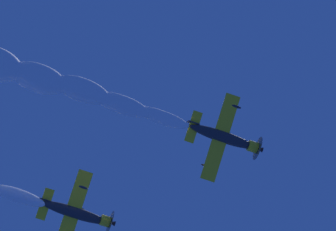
# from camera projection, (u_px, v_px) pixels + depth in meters

# --- Properties ---
(airplane_lead) EXTENTS (8.42, 8.35, 4.21)m
(airplane_lead) POSITION_uv_depth(u_px,v_px,m) (225.00, 138.00, 78.27)
(airplane_lead) COLOR #232328
(airplane_left_wingman) EXTENTS (8.32, 8.25, 4.49)m
(airplane_left_wingman) POSITION_uv_depth(u_px,v_px,m) (77.00, 213.00, 79.45)
(airplane_left_wingman) COLOR #232328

